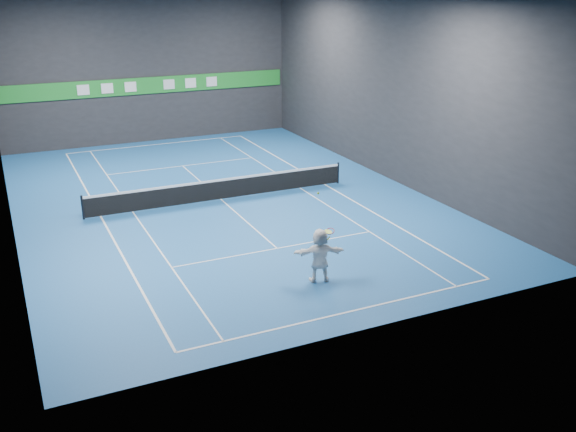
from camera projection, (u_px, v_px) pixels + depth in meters
name	position (u px, v px, depth m)	size (l,w,h in m)	color
ground	(221.00, 200.00, 29.85)	(26.00, 26.00, 0.00)	#1C569A
wall_back	(148.00, 69.00, 39.37)	(18.00, 0.10, 9.00)	#242427
wall_front	(376.00, 182.00, 17.23)	(18.00, 0.10, 9.00)	#242427
wall_right	(389.00, 90.00, 31.86)	(0.10, 26.00, 9.00)	#242427
baseline_near	(350.00, 312.00, 19.73)	(10.98, 0.08, 0.01)	white
baseline_far	(158.00, 144.00, 39.97)	(10.98, 0.08, 0.01)	white
sideline_doubles_left	(101.00, 217.00, 27.68)	(0.08, 23.78, 0.01)	white
sideline_doubles_right	(325.00, 185.00, 32.02)	(0.08, 23.78, 0.01)	white
sideline_singles_left	(133.00, 212.00, 28.22)	(0.06, 23.78, 0.01)	white
sideline_singles_right	(301.00, 188.00, 31.48)	(0.06, 23.78, 0.01)	white
service_line_near	(277.00, 248.00, 24.40)	(8.23, 0.06, 0.01)	white
service_line_far	(183.00, 166.00, 35.30)	(8.23, 0.06, 0.01)	white
center_service_line	(221.00, 200.00, 29.85)	(0.06, 12.80, 0.01)	white
player	(320.00, 255.00, 21.46)	(1.74, 0.55, 1.88)	white
tennis_ball	(318.00, 193.00, 20.62)	(0.07, 0.07, 0.07)	#B8DF25
tennis_net	(221.00, 189.00, 29.67)	(12.50, 0.10, 1.07)	black
sponsor_banner	(150.00, 85.00, 39.66)	(17.64, 0.11, 1.00)	#1D892A
tennis_racket	(329.00, 232.00, 21.39)	(0.45, 0.37, 0.48)	#B71317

